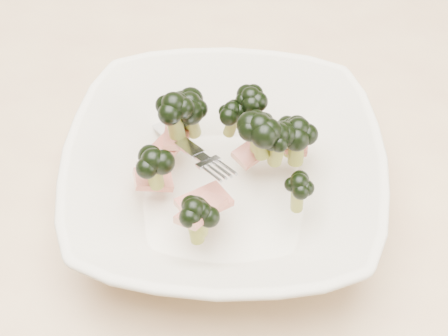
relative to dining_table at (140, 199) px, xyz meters
The scene contains 2 objects.
dining_table is the anchor object (origin of this frame).
broccoli_dish 0.19m from the dining_table, 26.62° to the right, with size 0.34×0.34×0.11m.
Camera 1 is at (0.17, -0.44, 1.27)m, focal length 50.00 mm.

